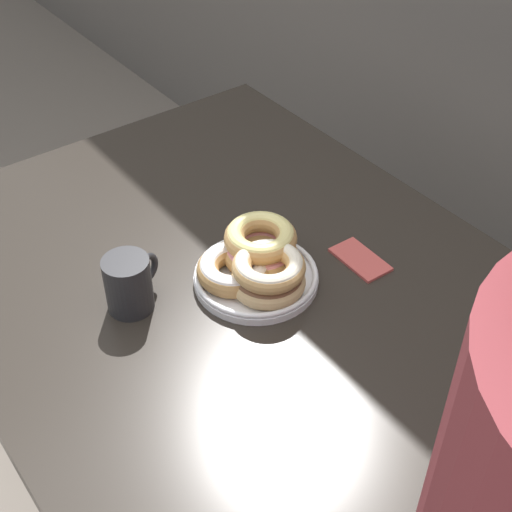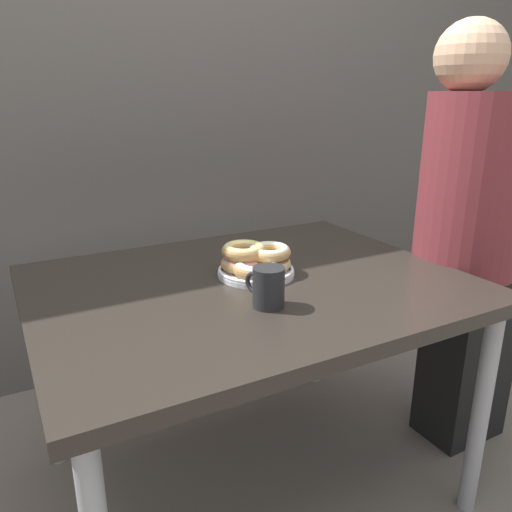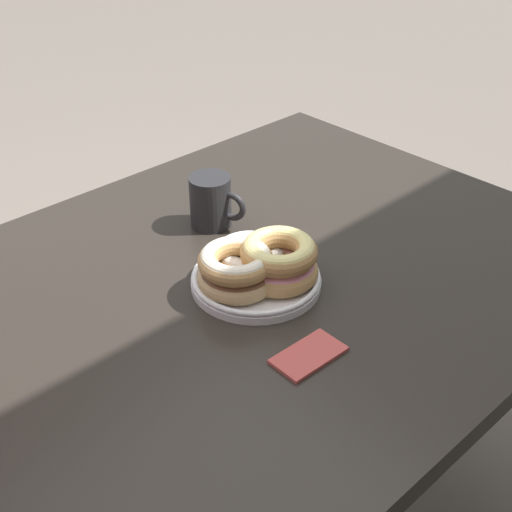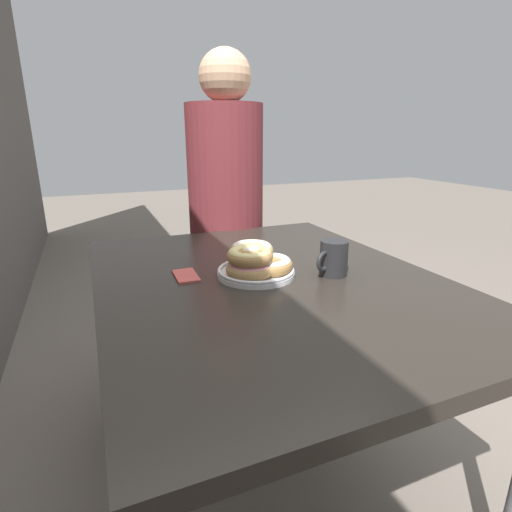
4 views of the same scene
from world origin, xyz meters
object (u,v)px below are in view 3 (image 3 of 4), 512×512
(donut_plate, at_px, (257,265))
(dining_table, at_px, (259,301))
(coffee_mug, at_px, (212,201))
(napkin, at_px, (309,355))

(donut_plate, bearing_deg, dining_table, -139.61)
(coffee_mug, distance_m, napkin, 0.43)
(dining_table, bearing_deg, coffee_mug, -103.87)
(dining_table, height_order, coffee_mug, coffee_mug)
(dining_table, xyz_separation_m, coffee_mug, (-0.04, -0.18, 0.12))
(donut_plate, relative_size, napkin, 2.20)
(napkin, bearing_deg, donut_plate, -110.60)
(napkin, bearing_deg, dining_table, -115.96)
(dining_table, distance_m, napkin, 0.25)
(donut_plate, bearing_deg, coffee_mug, -110.81)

